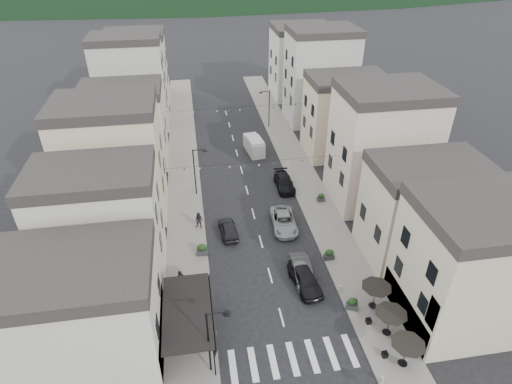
{
  "coord_description": "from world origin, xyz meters",
  "views": [
    {
      "loc": [
        -5.97,
        -17.58,
        27.67
      ],
      "look_at": [
        0.13,
        19.97,
        3.5
      ],
      "focal_mm": 30.0,
      "sensor_mm": 36.0,
      "label": 1
    }
  ],
  "objects_px": {
    "parked_car_b": "(302,271)",
    "delivery_van": "(254,145)",
    "parked_car_d": "(284,182)",
    "pedestrian_a": "(181,279)",
    "parked_car_c": "(284,221)",
    "parked_car_e": "(228,229)",
    "pedestrian_b": "(199,221)",
    "parked_car_a": "(305,279)"
  },
  "relations": [
    {
      "from": "parked_car_c",
      "to": "pedestrian_b",
      "type": "height_order",
      "value": "pedestrian_b"
    },
    {
      "from": "parked_car_e",
      "to": "parked_car_a",
      "type": "bearing_deg",
      "value": 120.12
    },
    {
      "from": "parked_car_a",
      "to": "parked_car_d",
      "type": "height_order",
      "value": "parked_car_a"
    },
    {
      "from": "delivery_van",
      "to": "pedestrian_a",
      "type": "height_order",
      "value": "delivery_van"
    },
    {
      "from": "parked_car_b",
      "to": "parked_car_a",
      "type": "bearing_deg",
      "value": -88.73
    },
    {
      "from": "parked_car_b",
      "to": "delivery_van",
      "type": "bearing_deg",
      "value": 92.07
    },
    {
      "from": "parked_car_e",
      "to": "delivery_van",
      "type": "height_order",
      "value": "delivery_van"
    },
    {
      "from": "pedestrian_a",
      "to": "delivery_van",
      "type": "bearing_deg",
      "value": 45.63
    },
    {
      "from": "parked_car_b",
      "to": "parked_car_c",
      "type": "bearing_deg",
      "value": 91.27
    },
    {
      "from": "pedestrian_a",
      "to": "parked_car_a",
      "type": "bearing_deg",
      "value": -29.58
    },
    {
      "from": "parked_car_d",
      "to": "pedestrian_b",
      "type": "bearing_deg",
      "value": -147.7
    },
    {
      "from": "parked_car_c",
      "to": "parked_car_e",
      "type": "distance_m",
      "value": 5.94
    },
    {
      "from": "parked_car_d",
      "to": "pedestrian_b",
      "type": "relative_size",
      "value": 2.65
    },
    {
      "from": "delivery_van",
      "to": "pedestrian_b",
      "type": "xyz_separation_m",
      "value": [
        -8.51,
        -16.62,
        -0.06
      ]
    },
    {
      "from": "parked_car_e",
      "to": "pedestrian_a",
      "type": "relative_size",
      "value": 2.26
    },
    {
      "from": "parked_car_c",
      "to": "delivery_van",
      "type": "relative_size",
      "value": 1.1
    },
    {
      "from": "parked_car_a",
      "to": "parked_car_e",
      "type": "bearing_deg",
      "value": 117.03
    },
    {
      "from": "parked_car_c",
      "to": "parked_car_d",
      "type": "relative_size",
      "value": 1.09
    },
    {
      "from": "parked_car_b",
      "to": "delivery_van",
      "type": "distance_m",
      "value": 25.48
    },
    {
      "from": "parked_car_b",
      "to": "parked_car_e",
      "type": "xyz_separation_m",
      "value": [
        -5.93,
        7.41,
        -0.06
      ]
    },
    {
      "from": "parked_car_d",
      "to": "delivery_van",
      "type": "height_order",
      "value": "delivery_van"
    },
    {
      "from": "parked_car_c",
      "to": "pedestrian_b",
      "type": "bearing_deg",
      "value": 175.96
    },
    {
      "from": "parked_car_a",
      "to": "pedestrian_a",
      "type": "height_order",
      "value": "pedestrian_a"
    },
    {
      "from": "parked_car_c",
      "to": "parked_car_e",
      "type": "bearing_deg",
      "value": -173.83
    },
    {
      "from": "parked_car_e",
      "to": "delivery_van",
      "type": "relative_size",
      "value": 0.83
    },
    {
      "from": "parked_car_c",
      "to": "parked_car_d",
      "type": "height_order",
      "value": "parked_car_c"
    },
    {
      "from": "parked_car_b",
      "to": "parked_car_e",
      "type": "distance_m",
      "value": 9.49
    },
    {
      "from": "parked_car_c",
      "to": "parked_car_e",
      "type": "height_order",
      "value": "parked_car_c"
    },
    {
      "from": "pedestrian_b",
      "to": "parked_car_d",
      "type": "bearing_deg",
      "value": 53.15
    },
    {
      "from": "delivery_van",
      "to": "pedestrian_a",
      "type": "relative_size",
      "value": 2.73
    },
    {
      "from": "parked_car_c",
      "to": "pedestrian_b",
      "type": "xyz_separation_m",
      "value": [
        -8.86,
        1.14,
        0.31
      ]
    },
    {
      "from": "parked_car_a",
      "to": "delivery_van",
      "type": "xyz_separation_m",
      "value": [
        -0.35,
        26.62,
        0.28
      ]
    },
    {
      "from": "parked_car_b",
      "to": "pedestrian_a",
      "type": "xyz_separation_m",
      "value": [
        -10.89,
        0.38,
        0.27
      ]
    },
    {
      "from": "parked_car_e",
      "to": "pedestrian_b",
      "type": "height_order",
      "value": "pedestrian_b"
    },
    {
      "from": "parked_car_d",
      "to": "delivery_van",
      "type": "distance_m",
      "value": 10.15
    },
    {
      "from": "parked_car_a",
      "to": "parked_car_b",
      "type": "distance_m",
      "value": 1.15
    },
    {
      "from": "parked_car_d",
      "to": "pedestrian_b",
      "type": "distance_m",
      "value": 12.6
    },
    {
      "from": "pedestrian_b",
      "to": "parked_car_c",
      "type": "bearing_deg",
      "value": 13.62
    },
    {
      "from": "parked_car_c",
      "to": "pedestrian_b",
      "type": "relative_size",
      "value": 2.89
    },
    {
      "from": "parked_car_b",
      "to": "parked_car_d",
      "type": "height_order",
      "value": "parked_car_b"
    },
    {
      "from": "parked_car_d",
      "to": "parked_car_e",
      "type": "height_order",
      "value": "parked_car_d"
    },
    {
      "from": "delivery_van",
      "to": "pedestrian_a",
      "type": "xyz_separation_m",
      "value": [
        -10.54,
        -25.09,
        -0.09
      ]
    }
  ]
}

